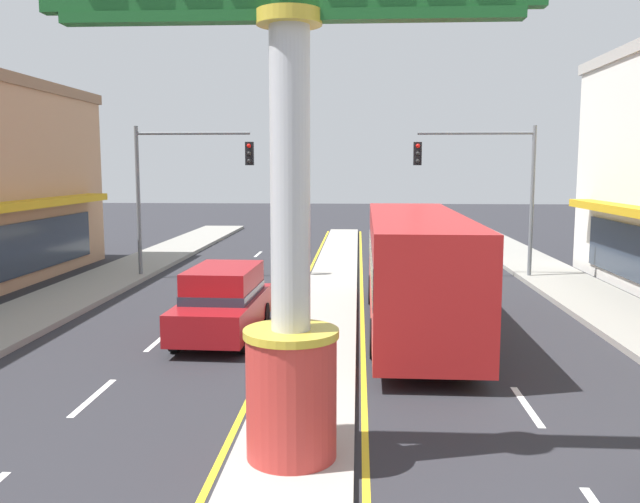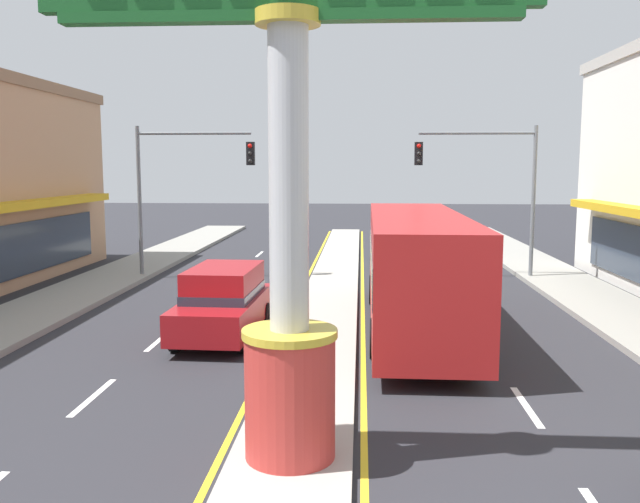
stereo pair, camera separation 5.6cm
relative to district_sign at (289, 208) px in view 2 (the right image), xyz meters
The scene contains 10 objects.
median_strip 12.23m from the district_sign, 90.00° to the left, with size 1.92×52.00×0.14m, color #A39E93.
sidewalk_left 13.72m from the district_sign, 133.22° to the left, with size 2.90×60.00×0.18m, color gray.
sidewalk_right 13.72m from the district_sign, 46.78° to the left, with size 2.90×60.00×0.18m, color gray.
lane_markings 10.98m from the district_sign, 90.00° to the left, with size 8.66×52.00×0.01m.
district_sign is the anchor object (origin of this frame).
traffic_light_left_side 18.02m from the district_sign, 110.11° to the left, with size 4.86×0.46×6.20m.
traffic_light_right_side 18.52m from the district_sign, 70.45° to the left, with size 4.86×0.46×6.20m.
suv_near_right_lane 8.61m from the district_sign, 108.86° to the left, with size 2.08×4.66×1.90m.
bus_far_right_lane 9.45m from the district_sign, 73.54° to the left, with size 2.65×11.22×3.26m.
suv_mid_left_lane 22.02m from the district_sign, 83.12° to the left, with size 1.99×4.61×1.90m.
Camera 2 is at (1.06, -3.35, 4.57)m, focal length 37.48 mm.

